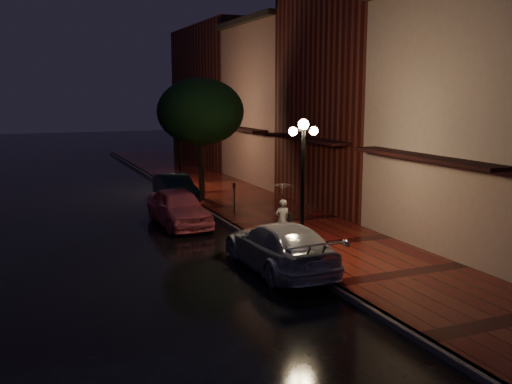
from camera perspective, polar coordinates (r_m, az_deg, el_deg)
name	(u,v)px	position (r m, az deg, el deg)	size (l,w,h in m)	color
ground	(234,229)	(22.27, -2.19, -3.71)	(120.00, 120.00, 0.00)	black
sidewalk	(286,222)	(23.13, 3.03, -3.02)	(4.50, 60.00, 0.15)	#4D0F0D
curb	(234,227)	(22.26, -2.19, -3.52)	(0.25, 60.00, 0.15)	#595451
storefront_near	(497,123)	(20.47, 22.97, 6.36)	(5.00, 8.00, 8.50)	gray
storefront_mid	(362,87)	(26.65, 10.58, 10.30)	(5.00, 8.00, 11.00)	#511914
storefront_far	(285,106)	(33.62, 2.91, 8.62)	(5.00, 8.00, 9.00)	#8C5951
storefront_extra	(226,96)	(42.84, -3.01, 9.56)	(5.00, 12.00, 10.00)	#511914
streetlamp_near	(303,180)	(17.43, 4.70, 1.16)	(0.96, 0.36, 4.31)	black
streetlamp_far	(180,143)	(30.44, -7.66, 4.84)	(0.96, 0.36, 4.31)	black
street_tree	(201,114)	(27.53, -5.53, 7.78)	(4.16, 4.16, 5.80)	black
pink_car	(179,207)	(22.85, -7.74, -1.53)	(1.76, 4.37, 1.49)	#D15668
navy_car	(175,188)	(28.03, -8.07, 0.39)	(1.40, 4.00, 1.32)	black
silver_car	(279,246)	(17.07, 2.36, -5.44)	(2.03, 4.99, 1.45)	#B4B3BB
woman_with_umbrella	(283,202)	(19.71, 2.67, -1.04)	(0.85, 0.86, 2.04)	silver
parking_meter	(234,195)	(24.25, -2.20, -0.30)	(0.15, 0.13, 1.31)	black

